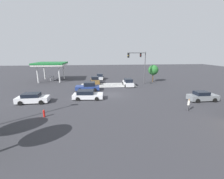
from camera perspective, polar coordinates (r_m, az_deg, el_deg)
The scene contains 14 objects.
ground_plane at distance 26.25m, azimuth -0.00°, elevation -1.98°, with size 129.77×129.77×0.00m, color #333338.
crosswalk_markings at distance 33.97m, azimuth -1.41°, elevation 1.71°, with size 12.34×4.40×0.01m.
traffic_signal_mast at distance 33.50m, azimuth 10.81°, elevation 10.43°, with size 5.35×5.35×7.36m.
car_0 at distance 33.18m, azimuth 6.15°, elevation 2.64°, with size 1.96×4.48×1.65m.
car_1 at distance 35.85m, azimuth -6.50°, elevation 3.46°, with size 2.34×4.33×1.66m.
car_2 at distance 29.40m, azimuth -9.06°, elevation 1.06°, with size 4.59×2.28×1.62m.
car_3 at distance 26.63m, azimuth 31.17°, elevation -2.28°, with size 4.40×1.94×1.49m.
car_4 at distance 41.29m, azimuth -4.63°, elevation 4.83°, with size 2.20×4.27×1.55m.
car_5 at distance 24.76m, azimuth -28.04°, elevation -2.97°, with size 4.51×2.17×1.46m.
car_6 at distance 24.05m, azimuth -9.40°, elevation -2.01°, with size 4.82×2.46×1.41m.
gas_station_canopy at distance 41.68m, azimuth -22.33°, elevation 8.73°, with size 7.37×7.37×4.72m.
pedestrian at distance 21.28m, azimuth 27.17°, elevation -4.97°, with size 0.41×0.41×1.57m.
tree_corner_b at distance 38.55m, azimuth 15.46°, elevation 7.16°, with size 2.45×2.45×4.23m.
fire_hydrant at distance 18.99m, azimuth -24.47°, elevation -8.27°, with size 0.22×0.22×0.86m.
Camera 1 is at (2.63, 25.11, 7.20)m, focal length 24.00 mm.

